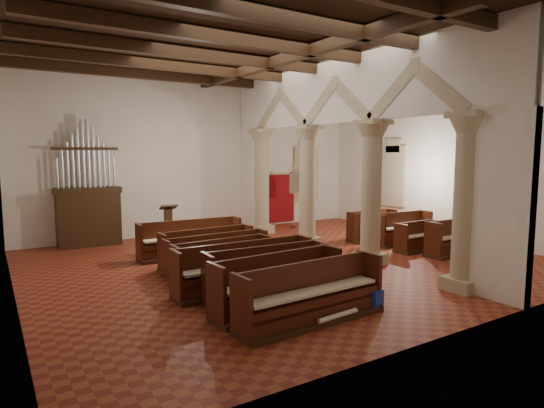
{
  "coord_description": "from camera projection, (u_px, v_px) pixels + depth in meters",
  "views": [
    {
      "loc": [
        -7.38,
        -10.8,
        3.17
      ],
      "look_at": [
        -0.26,
        0.5,
        1.65
      ],
      "focal_mm": 30.0,
      "sensor_mm": 36.0,
      "label": 1
    }
  ],
  "objects": [
    {
      "name": "wall_left",
      "position": [
        7.0,
        161.0,
        9.29
      ],
      "size": [
        0.02,
        12.0,
        6.0
      ],
      "primitive_type": "cube",
      "color": "white",
      "rests_on": "floor"
    },
    {
      "name": "nave_pew_8",
      "position": [
        188.0,
        242.0,
        14.57
      ],
      "size": [
        2.49,
        0.75,
        0.98
      ],
      "rotation": [
        0.0,
        0.0,
        0.04
      ],
      "color": "#321C0F",
      "rests_on": "floor"
    },
    {
      "name": "nave_pew_6",
      "position": [
        207.0,
        253.0,
        12.79
      ],
      "size": [
        2.73,
        0.82,
        1.04
      ],
      "rotation": [
        0.0,
        0.0,
        0.05
      ],
      "color": "#321C0F",
      "rests_on": "floor"
    },
    {
      "name": "aisle_pew_0",
      "position": [
        453.0,
        243.0,
        14.03
      ],
      "size": [
        1.92,
        0.84,
        1.1
      ],
      "rotation": [
        0.0,
        0.0,
        -0.05
      ],
      "color": "#321C0F",
      "rests_on": "floor"
    },
    {
      "name": "aisle_pew_2",
      "position": [
        403.0,
        233.0,
        15.8
      ],
      "size": [
        2.27,
        0.87,
        1.11
      ],
      "rotation": [
        0.0,
        0.0,
        -0.06
      ],
      "color": "#321C0F",
      "rests_on": "floor"
    },
    {
      "name": "nave_pew_7",
      "position": [
        191.0,
        245.0,
        13.85
      ],
      "size": [
        3.19,
        0.89,
        1.12
      ],
      "rotation": [
        0.0,
        0.0,
        -0.05
      ],
      "color": "#321C0F",
      "rests_on": "floor"
    },
    {
      "name": "nave_pew_4",
      "position": [
        222.0,
        266.0,
        11.44
      ],
      "size": [
        2.63,
        0.78,
        0.99
      ],
      "rotation": [
        0.0,
        0.0,
        0.05
      ],
      "color": "#321C0F",
      "rests_on": "floor"
    },
    {
      "name": "hymnal_box_b",
      "position": [
        370.0,
        280.0,
        10.45
      ],
      "size": [
        0.35,
        0.33,
        0.29
      ],
      "primitive_type": "cube",
      "rotation": [
        0.0,
        0.0,
        0.39
      ],
      "color": "navy",
      "rests_on": "floor"
    },
    {
      "name": "aisle_pew_3",
      "position": [
        372.0,
        230.0,
        16.45
      ],
      "size": [
        2.01,
        0.81,
        1.08
      ],
      "rotation": [
        0.0,
        0.0,
        0.04
      ],
      "color": "#321C0F",
      "rests_on": "floor"
    },
    {
      "name": "floor",
      "position": [
        288.0,
        261.0,
        13.34
      ],
      "size": [
        14.0,
        14.0,
        0.0
      ],
      "primitive_type": "plane",
      "color": "brown",
      "rests_on": "ground"
    },
    {
      "name": "nave_pew_1",
      "position": [
        278.0,
        292.0,
        9.11
      ],
      "size": [
        2.93,
        0.94,
        1.15
      ],
      "rotation": [
        0.0,
        0.0,
        0.06
      ],
      "color": "#321C0F",
      "rests_on": "floor"
    },
    {
      "name": "arcade",
      "position": [
        337.0,
        140.0,
        13.9
      ],
      "size": [
        0.9,
        11.9,
        6.0
      ],
      "color": "tan",
      "rests_on": "floor"
    },
    {
      "name": "hymnal_box_c",
      "position": [
        263.0,
        265.0,
        11.75
      ],
      "size": [
        0.41,
        0.36,
        0.36
      ],
      "primitive_type": "cube",
      "rotation": [
        0.0,
        0.0,
        0.23
      ],
      "color": "navy",
      "rests_on": "floor"
    },
    {
      "name": "nave_pew_0",
      "position": [
        312.0,
        303.0,
        8.5
      ],
      "size": [
        3.18,
        0.9,
        1.13
      ],
      "rotation": [
        0.0,
        0.0,
        0.05
      ],
      "color": "#321C0F",
      "rests_on": "floor"
    },
    {
      "name": "tube_heater_a",
      "position": [
        338.0,
        315.0,
        8.43
      ],
      "size": [
        0.98,
        0.19,
        0.1
      ],
      "primitive_type": "cylinder",
      "rotation": [
        0.0,
        1.57,
        0.1
      ],
      "color": "white",
      "rests_on": "floor"
    },
    {
      "name": "nave_pew_5",
      "position": [
        217.0,
        259.0,
        12.23
      ],
      "size": [
        2.95,
        0.76,
        0.99
      ],
      "rotation": [
        0.0,
        0.0,
        0.04
      ],
      "color": "#321C0F",
      "rests_on": "floor"
    },
    {
      "name": "pipe_organ",
      "position": [
        88.0,
        206.0,
        15.42
      ],
      "size": [
        2.1,
        0.85,
        4.4
      ],
      "color": "#321C0F",
      "rests_on": "floor"
    },
    {
      "name": "ceiling",
      "position": [
        289.0,
        51.0,
        12.67
      ],
      "size": [
        14.0,
        14.0,
        0.0
      ],
      "primitive_type": "plane",
      "rotation": [
        3.14,
        0.0,
        0.0
      ],
      "color": "black",
      "rests_on": "wall_back"
    },
    {
      "name": "ceiling_beams",
      "position": [
        289.0,
        57.0,
        12.69
      ],
      "size": [
        13.8,
        11.8,
        0.3
      ],
      "primitive_type": null,
      "color": "#321C0F",
      "rests_on": "wall_back"
    },
    {
      "name": "wall_front",
      "position": [
        482.0,
        162.0,
        7.96
      ],
      "size": [
        14.0,
        0.02,
        6.0
      ],
      "primitive_type": "cube",
      "color": "white",
      "rests_on": "floor"
    },
    {
      "name": "nave_pew_2",
      "position": [
        267.0,
        281.0,
        9.93
      ],
      "size": [
        2.84,
        0.89,
        1.12
      ],
      "rotation": [
        0.0,
        0.0,
        -0.05
      ],
      "color": "#321C0F",
      "rests_on": "floor"
    },
    {
      "name": "aisle_pew_1",
      "position": [
        417.0,
        241.0,
        14.67
      ],
      "size": [
        1.69,
        0.69,
        0.95
      ],
      "rotation": [
        0.0,
        0.0,
        0.03
      ],
      "color": "#321C0F",
      "rests_on": "floor"
    },
    {
      "name": "dossal_curtain",
      "position": [
        278.0,
        198.0,
        20.04
      ],
      "size": [
        1.8,
        0.07,
        2.17
      ],
      "color": "maroon",
      "rests_on": "floor"
    },
    {
      "name": "window_right_b",
      "position": [
        393.0,
        176.0,
        18.9
      ],
      "size": [
        0.03,
        1.0,
        2.2
      ],
      "primitive_type": "cube",
      "color": "#306C4E",
      "rests_on": "wall_right"
    },
    {
      "name": "window_right_a",
      "position": [
        482.0,
        181.0,
        15.54
      ],
      "size": [
        0.03,
        1.0,
        2.2
      ],
      "primitive_type": "cube",
      "color": "#306C4E",
      "rests_on": "wall_right"
    },
    {
      "name": "wall_back",
      "position": [
        204.0,
        157.0,
        18.05
      ],
      "size": [
        14.0,
        0.02,
        6.0
      ],
      "primitive_type": "cube",
      "color": "white",
      "rests_on": "floor"
    },
    {
      "name": "hymnal_box_a",
      "position": [
        374.0,
        297.0,
        9.17
      ],
      "size": [
        0.36,
        0.32,
        0.31
      ],
      "primitive_type": "cube",
      "rotation": [
        0.0,
        0.0,
        0.23
      ],
      "color": "navy",
      "rests_on": "floor"
    },
    {
      "name": "nave_pew_3",
      "position": [
        245.0,
        275.0,
        10.42
      ],
      "size": [
        3.36,
        0.78,
        1.12
      ],
      "rotation": [
        0.0,
        0.0,
        -0.01
      ],
      "color": "#321C0F",
      "rests_on": "floor"
    },
    {
      "name": "tube_heater_b",
      "position": [
        308.0,
        294.0,
        9.69
      ],
      "size": [
        0.94,
        0.45,
        0.1
      ],
      "primitive_type": "cylinder",
      "rotation": [
        0.0,
        1.57,
        0.38
      ],
      "color": "white",
      "rests_on": "floor"
    },
    {
      "name": "lectern",
      "position": [
        169.0,
        226.0,
        16.03
      ],
      "size": [
        0.58,
        0.59,
        1.38
      ],
      "rotation": [
        0.0,
        0.0,
        -0.06
      ],
      "color": "#342310",
      "rests_on": "floor"
    },
    {
      "name": "processional_banner",
      "position": [
        294.0,
        209.0,
        19.07
      ],
      "size": [
        0.58,
        0.75,
        2.59
      ],
      "rotation": [
        0.0,
        0.0,
        0.2
      ],
      "color": "#321C0F",
      "rests_on": "floor"
    },
    {
      "name": "window_back",
      "position": [
        305.0,
        174.0,
        20.77
      ],
      "size": [
        1.0,
        0.03,
        2.2
      ],
      "primitive_type": "cube",
      "color": "#306C4E",
      "rests_on": "wall_back"
    },
    {
      "name": "wall_right",
      "position": [
        446.0,
        157.0,
        16.72
      ],
      "size": [
        0.02,
        12.0,
        6.0
      ],
      "primitive_type": "cube",
      "color": "white",
      "rests_on": "floor"
    }
  ]
}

